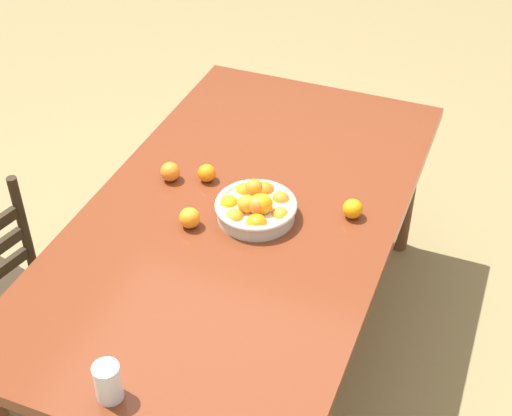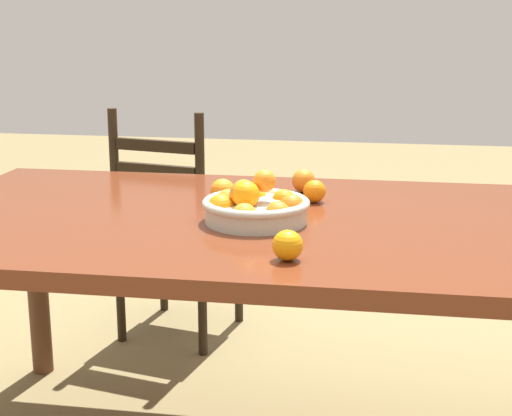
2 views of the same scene
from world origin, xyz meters
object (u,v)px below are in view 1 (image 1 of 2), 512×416
at_px(orange_loose_2, 190,218).
at_px(drinking_glass, 108,382).
at_px(dining_table, 242,228).
at_px(orange_loose_1, 353,209).
at_px(orange_loose_3, 207,173).
at_px(orange_loose_0, 170,172).
at_px(fruit_bowl, 256,207).

relative_size(orange_loose_2, drinking_glass, 0.61).
bearing_deg(orange_loose_2, drinking_glass, -171.50).
xyz_separation_m(dining_table, orange_loose_2, (-0.14, 0.14, 0.11)).
bearing_deg(drinking_glass, dining_table, -1.81).
relative_size(orange_loose_1, orange_loose_2, 0.96).
bearing_deg(orange_loose_3, orange_loose_0, 109.58).
height_order(orange_loose_0, orange_loose_3, orange_loose_0).
bearing_deg(orange_loose_3, fruit_bowl, -118.66).
height_order(dining_table, orange_loose_1, orange_loose_1).
distance_m(dining_table, fruit_bowl, 0.14).
bearing_deg(orange_loose_3, dining_table, -123.78).
distance_m(fruit_bowl, orange_loose_1, 0.34).
height_order(fruit_bowl, orange_loose_1, fruit_bowl).
xyz_separation_m(dining_table, fruit_bowl, (-0.01, -0.06, 0.12)).
bearing_deg(orange_loose_0, orange_loose_3, -70.42).
xyz_separation_m(fruit_bowl, orange_loose_1, (0.13, -0.32, -0.01)).
bearing_deg(orange_loose_1, drinking_glass, 157.98).
xyz_separation_m(orange_loose_0, drinking_glass, (-0.97, -0.30, 0.02)).
bearing_deg(fruit_bowl, orange_loose_1, -67.89).
relative_size(dining_table, fruit_bowl, 6.77).
xyz_separation_m(dining_table, orange_loose_1, (0.12, -0.38, 0.11)).
xyz_separation_m(fruit_bowl, orange_loose_2, (-0.13, 0.20, -0.01)).
distance_m(dining_table, orange_loose_2, 0.23).
distance_m(fruit_bowl, orange_loose_0, 0.40).
relative_size(orange_loose_0, orange_loose_3, 1.08).
distance_m(orange_loose_0, drinking_glass, 1.01).
distance_m(orange_loose_2, drinking_glass, 0.75).
xyz_separation_m(fruit_bowl, orange_loose_3, (0.14, 0.26, -0.01)).
relative_size(fruit_bowl, orange_loose_0, 3.97).
bearing_deg(fruit_bowl, orange_loose_3, 61.34).
height_order(orange_loose_2, orange_loose_3, orange_loose_2).
bearing_deg(fruit_bowl, dining_table, 82.13).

